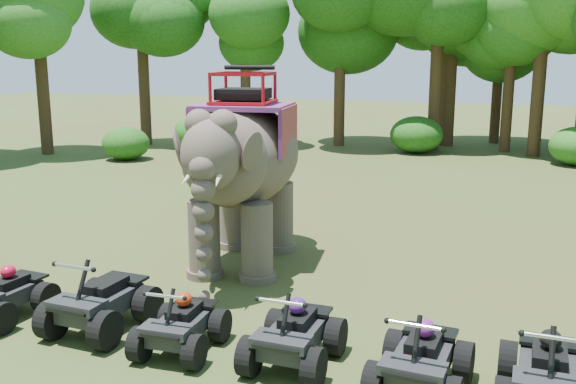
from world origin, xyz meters
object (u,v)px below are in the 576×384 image
Objects in this scene: atv_1 at (100,292)px; atv_5 at (549,364)px; atv_4 at (422,350)px; elephant at (243,168)px; atv_2 at (181,317)px; atv_0 at (3,287)px; atv_3 at (294,326)px.

atv_1 reaches higher than atv_5.
atv_1 is 5.43m from atv_4.
atv_1 is (-0.78, -4.17, -1.50)m from elephant.
atv_2 is (0.90, -4.40, -1.60)m from elephant.
elephant is 2.95× the size of atv_5.
atv_0 is (-2.68, -4.38, -1.59)m from elephant.
atv_2 is 0.92× the size of atv_3.
atv_1 is 7.06m from atv_5.
atv_2 is at bearing -176.88° from atv_4.
atv_1 is at bearing -109.71° from elephant.
atv_1 is 1.08× the size of atv_3.
elephant is at bearing 61.56° from atv_0.
atv_0 is at bearing -178.67° from atv_5.
atv_4 is at bearing 3.08° from atv_0.
atv_0 is 3.58m from atv_2.
atv_3 is 1.93m from atv_4.
elephant reaches higher than atv_1.
atv_4 reaches higher than atv_3.
atv_4 is at bearing -52.40° from elephant.
elephant reaches higher than atv_4.
atv_0 is 0.94× the size of atv_3.
elephant reaches higher than atv_5.
elephant is 6.57m from atv_4.
elephant is 3.28× the size of atv_0.
atv_1 is at bearing 179.55° from atv_3.
elephant is 3.08× the size of atv_3.
atv_1 reaches higher than atv_3.
atv_5 is at bearing -43.04° from elephant.
atv_1 is at bearing 168.38° from atv_2.
elephant is at bearing 123.01° from atv_3.
atv_0 is at bearing -177.23° from atv_4.
atv_3 is at bearing -66.18° from elephant.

